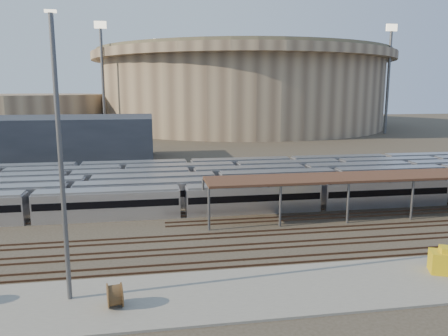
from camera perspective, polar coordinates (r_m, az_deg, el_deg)
ground at (r=51.86m, az=7.11°, el=-8.05°), size 420.00×420.00×0.00m
apron at (r=37.15m, az=6.28°, el=-15.59°), size 50.00×9.00×0.20m
subway_trains at (r=68.08m, az=0.10°, el=-1.93°), size 128.42×23.90×3.60m
inspection_shed at (r=63.72m, az=25.45°, el=-0.89°), size 60.30×6.00×5.30m
empty_tracks at (r=47.33m, az=8.86°, el=-9.81°), size 170.00×9.62×0.18m
stadium at (r=191.17m, az=2.36°, el=10.44°), size 124.00×124.00×32.50m
secondary_arena at (r=183.09m, az=-24.15°, el=6.58°), size 56.00×56.00×14.00m
service_building at (r=104.75m, az=-20.90°, el=3.51°), size 42.00×20.00×10.00m
floodlight_0 at (r=157.90m, az=-15.56°, el=11.60°), size 4.00×1.00×38.40m
floodlight_2 at (r=169.61m, az=20.69°, el=11.21°), size 4.00×1.00×38.40m
floodlight_3 at (r=207.16m, az=-8.52°, el=11.48°), size 4.00×1.00×38.40m
cable_reel_west at (r=34.88m, az=-14.06°, el=-15.81°), size 1.32×1.98×1.84m
yard_light_pole at (r=34.22m, az=-20.55°, el=0.79°), size 0.82×0.36×21.47m
yellow_equipment at (r=44.14m, az=27.24°, el=-10.94°), size 3.54×2.93×1.90m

